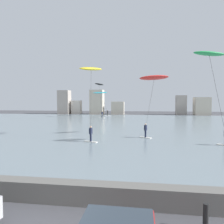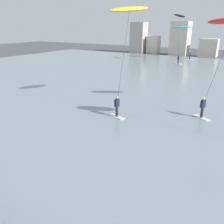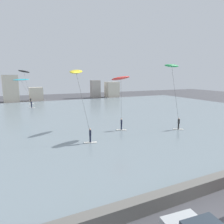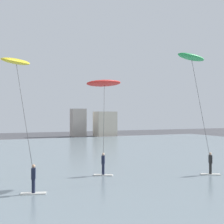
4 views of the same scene
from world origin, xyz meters
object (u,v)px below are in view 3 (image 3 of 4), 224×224
Objects in this scene: kitesurfer_cyan at (22,81)px; kitesurfer_red at (121,81)px; kitesurfer_green at (172,71)px; kitesurfer_black at (25,75)px; kitesurfer_yellow at (77,77)px.

kitesurfer_red reaches higher than kitesurfer_cyan.
kitesurfer_black is at bearing 118.73° from kitesurfer_green.
kitesurfer_red is (11.69, -25.29, -0.78)m from kitesurfer_black.
kitesurfer_cyan is 0.75× the size of kitesurfer_green.
kitesurfer_cyan is at bearing 112.34° from kitesurfer_red.
kitesurfer_yellow reaches higher than kitesurfer_cyan.
kitesurfer_yellow is at bearing -80.73° from kitesurfer_black.
kitesurfer_green reaches higher than kitesurfer_cyan.
kitesurfer_black is (-16.59, 30.27, -0.55)m from kitesurfer_green.
kitesurfer_yellow is 28.41m from kitesurfer_black.
kitesurfer_red is (7.11, 2.75, -0.59)m from kitesurfer_yellow.
kitesurfer_green is at bearing -61.27° from kitesurfer_black.
kitesurfer_black is at bearing 99.27° from kitesurfer_yellow.
kitesurfer_black is 27.87m from kitesurfer_red.
kitesurfer_green is at bearing -63.76° from kitesurfer_cyan.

